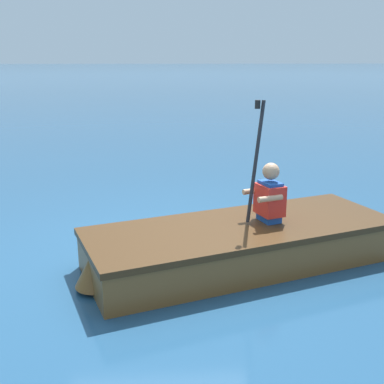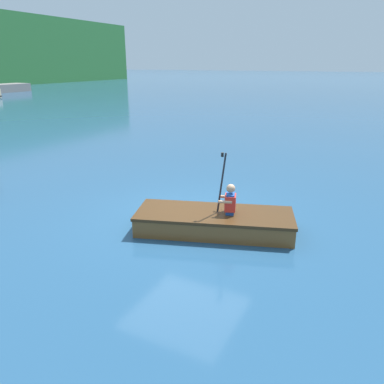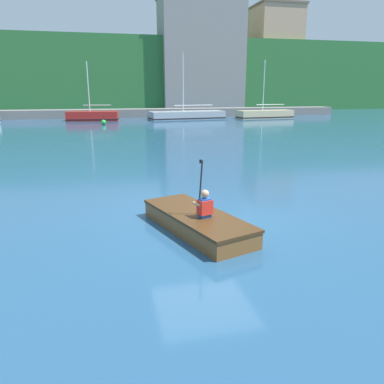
{
  "view_description": "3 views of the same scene",
  "coord_description": "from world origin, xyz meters",
  "px_view_note": "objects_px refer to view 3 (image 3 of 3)",
  "views": [
    {
      "loc": [
        -4.84,
        0.02,
        2.01
      ],
      "look_at": [
        -0.39,
        -0.34,
        0.76
      ],
      "focal_mm": 45.0,
      "sensor_mm": 36.0,
      "label": 1
    },
    {
      "loc": [
        -6.73,
        -3.56,
        3.22
      ],
      "look_at": [
        -0.39,
        -0.34,
        0.76
      ],
      "focal_mm": 35.0,
      "sensor_mm": 36.0,
      "label": 2
    },
    {
      "loc": [
        -2.27,
        -8.41,
        3.03
      ],
      "look_at": [
        -0.39,
        -0.34,
        0.76
      ],
      "focal_mm": 35.0,
      "sensor_mm": 36.0,
      "label": 3
    }
  ],
  "objects_px": {
    "moored_boat_dock_west_inner": "(187,115)",
    "channel_buoy": "(104,122)",
    "person_paddler": "(205,205)",
    "moored_boat_dock_center_far": "(93,116)",
    "rowboat_foreground": "(196,220)",
    "moored_boat_dock_center_near": "(265,114)"
  },
  "relations": [
    {
      "from": "moored_boat_dock_west_inner",
      "to": "channel_buoy",
      "type": "distance_m",
      "value": 9.93
    },
    {
      "from": "person_paddler",
      "to": "channel_buoy",
      "type": "bearing_deg",
      "value": 94.17
    },
    {
      "from": "moored_boat_dock_center_far",
      "to": "channel_buoy",
      "type": "distance_m",
      "value": 4.85
    },
    {
      "from": "moored_boat_dock_west_inner",
      "to": "rowboat_foreground",
      "type": "relative_size",
      "value": 2.49
    },
    {
      "from": "moored_boat_dock_center_near",
      "to": "rowboat_foreground",
      "type": "distance_m",
      "value": 34.72
    },
    {
      "from": "moored_boat_dock_center_near",
      "to": "rowboat_foreground",
      "type": "bearing_deg",
      "value": -116.23
    },
    {
      "from": "moored_boat_dock_center_near",
      "to": "person_paddler",
      "type": "bearing_deg",
      "value": -115.84
    },
    {
      "from": "rowboat_foreground",
      "to": "moored_boat_dock_west_inner",
      "type": "bearing_deg",
      "value": 78.04
    },
    {
      "from": "rowboat_foreground",
      "to": "channel_buoy",
      "type": "xyz_separation_m",
      "value": [
        -1.89,
        27.08,
        -0.01
      ]
    },
    {
      "from": "moored_boat_dock_west_inner",
      "to": "moored_boat_dock_center_near",
      "type": "relative_size",
      "value": 1.29
    },
    {
      "from": "moored_boat_dock_west_inner",
      "to": "person_paddler",
      "type": "bearing_deg",
      "value": -101.66
    },
    {
      "from": "moored_boat_dock_west_inner",
      "to": "moored_boat_dock_center_near",
      "type": "bearing_deg",
      "value": -5.28
    },
    {
      "from": "person_paddler",
      "to": "rowboat_foreground",
      "type": "bearing_deg",
      "value": 108.42
    },
    {
      "from": "moored_boat_dock_center_near",
      "to": "person_paddler",
      "type": "xyz_separation_m",
      "value": [
        -15.24,
        -31.47,
        0.27
      ]
    },
    {
      "from": "moored_boat_dock_center_near",
      "to": "rowboat_foreground",
      "type": "relative_size",
      "value": 1.93
    },
    {
      "from": "moored_boat_dock_west_inner",
      "to": "person_paddler",
      "type": "height_order",
      "value": "moored_boat_dock_west_inner"
    },
    {
      "from": "person_paddler",
      "to": "channel_buoy",
      "type": "height_order",
      "value": "person_paddler"
    },
    {
      "from": "moored_boat_dock_center_far",
      "to": "channel_buoy",
      "type": "xyz_separation_m",
      "value": [
        1.02,
        -4.73,
        -0.23
      ]
    },
    {
      "from": "moored_boat_dock_west_inner",
      "to": "rowboat_foreground",
      "type": "distance_m",
      "value": 32.65
    },
    {
      "from": "person_paddler",
      "to": "moored_boat_dock_west_inner",
      "type": "bearing_deg",
      "value": 78.34
    },
    {
      "from": "rowboat_foreground",
      "to": "person_paddler",
      "type": "bearing_deg",
      "value": -71.58
    },
    {
      "from": "moored_boat_dock_center_near",
      "to": "moored_boat_dock_center_far",
      "type": "distance_m",
      "value": 18.28
    }
  ]
}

